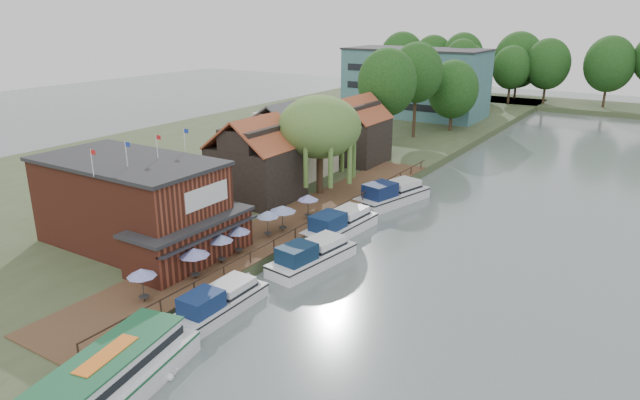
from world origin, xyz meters
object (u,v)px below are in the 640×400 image
Objects in this scene: willow at (320,146)px; umbrella_6 at (308,207)px; cruiser_2 at (340,221)px; cottage_c at (356,129)px; cottage_a at (256,159)px; cruiser_3 at (393,192)px; umbrella_1 at (195,264)px; hotel_block at (415,82)px; umbrella_5 at (283,218)px; pub at (148,206)px; umbrella_0 at (143,285)px; cruiser_0 at (219,299)px; cottage_b at (289,138)px; cruiser_1 at (312,252)px; umbrella_2 at (221,249)px; tour_boat at (101,384)px; umbrella_3 at (238,240)px; umbrella_4 at (268,224)px; swan at (170,376)px.

umbrella_6 is at bearing -64.96° from willow.
cottage_c is at bearing 119.78° from cruiser_2.
cruiser_3 is (11.17, 8.90, -3.95)m from cottage_a.
umbrella_1 reaches higher than cruiser_3.
hotel_block is 64.20m from umbrella_5.
pub is 9.66m from umbrella_0.
willow is at bearing 106.02° from cruiser_0.
cottage_b is 0.92× the size of willow.
cruiser_1 is at bearing 27.52° from pub.
umbrella_6 is at bearing 89.59° from umbrella_2.
willow is 4.27× the size of umbrella_5.
cruiser_3 is at bearing 90.18° from cruiser_0.
hotel_block is 37.90m from cottage_c.
cruiser_1 is 20.25m from tour_boat.
cottage_a is at bearing -131.99° from willow.
cruiser_3 is at bearing 81.59° from tour_boat.
cottage_c is at bearing 149.40° from cruiser_3.
pub is 1.55× the size of tour_boat.
pub is 2.22× the size of cruiser_0.
cottage_c is 3.58× the size of umbrella_3.
umbrella_2 is 11.80m from umbrella_6.
pub is 2.35× the size of cottage_c.
umbrella_4 is 0.97× the size of umbrella_5.
willow is 16.91m from cruiser_1.
tour_boat is at bearing -65.72° from cottage_a.
cruiser_0 is at bearing -58.13° from cottage_a.
cottage_b is at bearing -113.96° from cottage_c.
umbrella_2 is 6.15m from umbrella_4.
umbrella_6 is at bearing 89.19° from umbrella_3.
umbrella_0 is 0.24× the size of cruiser_2.
cottage_c is 46.87m from swan.
swan is at bearing -53.82° from umbrella_1.
umbrella_6 is (6.97, -21.42, -2.96)m from cottage_c.
umbrella_5 is (6.85, -25.27, -2.96)m from cottage_c.
cruiser_0 is at bearing -84.05° from cruiser_2.
cottage_a is (-1.00, 15.00, 0.60)m from pub.
cruiser_1 is (11.67, -27.92, -4.09)m from cottage_c.
umbrella_0 is 15.31m from umbrella_5.
umbrella_3 is at bearing 119.35° from cruiser_0.
swan is at bearing -64.56° from umbrella_3.
cottage_c is 0.94× the size of cruiser_0.
pub is 8.42× the size of umbrella_4.
tour_boat is at bearing -81.50° from cruiser_2.
swan is at bearing -31.81° from umbrella_0.
cottage_b reaches higher than umbrella_2.
umbrella_3 is (14.83, -68.14, -4.86)m from hotel_block.
umbrella_2 is 7.23m from cruiser_1.
umbrella_1 is at bearing 83.89° from umbrella_0.
willow reaches higher than umbrella_3.
cruiser_0 is (10.57, -37.62, -4.18)m from cottage_c.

